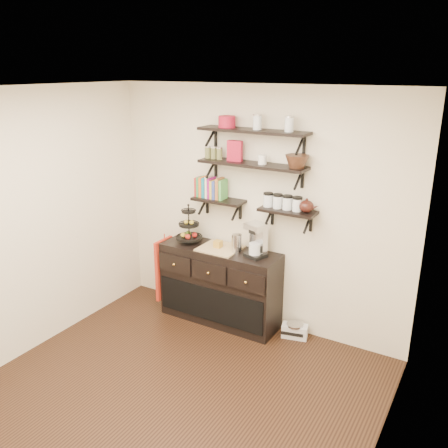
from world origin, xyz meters
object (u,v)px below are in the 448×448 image
fruit_stand (189,230)px  coffee_maker (257,240)px  sideboard (220,285)px  radio (295,330)px

fruit_stand → coffee_maker: (0.87, 0.02, 0.03)m
fruit_stand → sideboard: bearing=-0.4°
sideboard → coffee_maker: bearing=3.3°
coffee_maker → radio: bearing=25.0°
radio → sideboard: bearing=171.8°
coffee_maker → radio: size_ratio=1.25×
radio → fruit_stand: bearing=170.1°
sideboard → fruit_stand: bearing=179.6°
sideboard → coffee_maker: size_ratio=3.70×
sideboard → fruit_stand: size_ratio=3.14×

